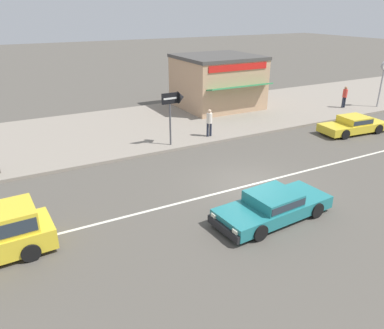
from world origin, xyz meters
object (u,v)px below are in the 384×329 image
at_px(sedan_teal_0, 273,205).
at_px(arrow_signboard, 178,100).
at_px(street_clock, 383,73).
at_px(pedestrian_far_end, 209,121).
at_px(sedan_yellow_1, 353,125).
at_px(pedestrian_mid_kerb, 345,95).
at_px(shopfront_corner_warung, 217,81).

height_order(sedan_teal_0, arrow_signboard, arrow_signboard).
height_order(street_clock, pedestrian_far_end, street_clock).
bearing_deg(sedan_yellow_1, sedan_teal_0, -152.71).
bearing_deg(sedan_teal_0, pedestrian_mid_kerb, 33.58).
xyz_separation_m(arrow_signboard, pedestrian_mid_kerb, (14.92, 1.41, -1.54)).
distance_m(sedan_teal_0, shopfront_corner_warung, 16.80).
relative_size(sedan_yellow_1, shopfront_corner_warung, 0.73).
bearing_deg(sedan_teal_0, pedestrian_far_end, 73.84).
xyz_separation_m(sedan_yellow_1, pedestrian_mid_kerb, (4.14, 4.41, 0.57)).
xyz_separation_m(street_clock, pedestrian_mid_kerb, (-2.60, 1.04, -1.63)).
distance_m(pedestrian_mid_kerb, shopfront_corner_warung, 9.84).
distance_m(sedan_yellow_1, street_clock, 7.85).
distance_m(sedan_yellow_1, arrow_signboard, 11.39).
height_order(sedan_yellow_1, arrow_signboard, arrow_signboard).
bearing_deg(pedestrian_mid_kerb, sedan_yellow_1, -133.21).
distance_m(street_clock, pedestrian_mid_kerb, 3.24).
xyz_separation_m(sedan_yellow_1, street_clock, (6.74, 3.37, 2.19)).
xyz_separation_m(sedan_teal_0, pedestrian_mid_kerb, (15.36, 10.20, 0.56)).
bearing_deg(shopfront_corner_warung, street_clock, -28.83).
xyz_separation_m(arrow_signboard, shopfront_corner_warung, (6.52, 6.42, -0.55)).
bearing_deg(arrow_signboard, sedan_teal_0, -92.82).
bearing_deg(shopfront_corner_warung, pedestrian_mid_kerb, -30.82).
relative_size(arrow_signboard, pedestrian_far_end, 1.80).
height_order(sedan_teal_0, sedan_yellow_1, same).
height_order(pedestrian_mid_kerb, shopfront_corner_warung, shopfront_corner_warung).
relative_size(sedan_teal_0, arrow_signboard, 1.60).
height_order(sedan_yellow_1, shopfront_corner_warung, shopfront_corner_warung).
height_order(sedan_teal_0, pedestrian_mid_kerb, pedestrian_mid_kerb).
bearing_deg(pedestrian_mid_kerb, pedestrian_far_end, -175.05).
xyz_separation_m(sedan_yellow_1, pedestrian_far_end, (-8.58, 3.31, 0.58)).
distance_m(sedan_teal_0, sedan_yellow_1, 12.62).
xyz_separation_m(pedestrian_far_end, shopfront_corner_warung, (4.32, 6.11, 0.98)).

